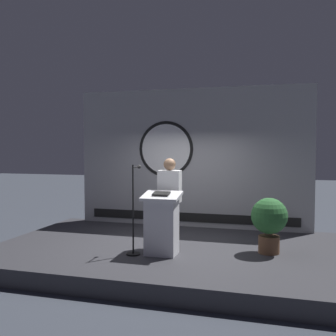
# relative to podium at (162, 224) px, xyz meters

# --- Properties ---
(ground_plane) EXTENTS (40.00, 40.00, 0.00)m
(ground_plane) POSITION_rel_podium_xyz_m (-0.03, 0.59, -0.83)
(ground_plane) COLOR #383D47
(stage_platform) EXTENTS (6.40, 4.00, 0.30)m
(stage_platform) POSITION_rel_podium_xyz_m (-0.03, 0.59, -0.68)
(stage_platform) COLOR #333338
(stage_platform) RESTS_ON ground
(banner_display) EXTENTS (5.39, 0.12, 3.18)m
(banner_display) POSITION_rel_podium_xyz_m (-0.04, 2.43, 1.05)
(banner_display) COLOR #9E9EA3
(banner_display) RESTS_ON stage_platform
(podium) EXTENTS (0.64, 0.50, 1.08)m
(podium) POSITION_rel_podium_xyz_m (0.00, 0.00, 0.00)
(podium) COLOR silver
(podium) RESTS_ON stage_platform
(speaker_person) EXTENTS (0.40, 0.26, 1.63)m
(speaker_person) POSITION_rel_podium_xyz_m (0.01, 0.48, 0.30)
(speaker_person) COLOR black
(speaker_person) RESTS_ON stage_platform
(microphone_stand) EXTENTS (0.24, 0.46, 1.54)m
(microphone_stand) POSITION_rel_podium_xyz_m (-0.46, -0.11, 0.01)
(microphone_stand) COLOR black
(microphone_stand) RESTS_ON stage_platform
(potted_plant) EXTENTS (0.62, 0.62, 0.96)m
(potted_plant) POSITION_rel_podium_xyz_m (1.76, 0.58, 0.05)
(potted_plant) COLOR brown
(potted_plant) RESTS_ON stage_platform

